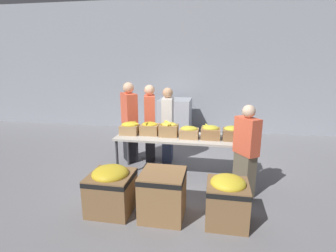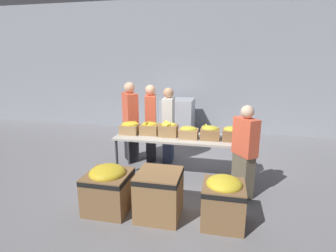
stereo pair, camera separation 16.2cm
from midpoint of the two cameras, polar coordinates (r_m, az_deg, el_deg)
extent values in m
plane|color=gray|center=(5.30, 1.26, -10.57)|extent=(30.00, 30.00, 0.00)
cube|color=#9399A3|center=(8.31, 5.31, 12.65)|extent=(16.00, 0.08, 4.00)
cube|color=beige|center=(5.03, 1.31, -2.54)|extent=(2.38, 0.76, 0.04)
cylinder|color=#38383D|center=(5.16, -11.89, -7.06)|extent=(0.05, 0.05, 0.75)
cylinder|color=#38383D|center=(4.82, 14.23, -8.77)|extent=(0.05, 0.05, 0.75)
cylinder|color=#38383D|center=(5.72, -9.50, -4.81)|extent=(0.05, 0.05, 0.75)
cylinder|color=#38383D|center=(5.41, 13.82, -6.16)|extent=(0.05, 0.05, 0.75)
cube|color=tan|center=(5.23, -9.20, -0.77)|extent=(0.35, 0.28, 0.18)
ellipsoid|color=yellow|center=(5.21, -9.24, 0.29)|extent=(0.32, 0.26, 0.11)
ellipsoid|color=yellow|center=(5.25, -8.24, 0.80)|extent=(0.07, 0.16, 0.05)
ellipsoid|color=yellow|center=(5.22, -8.53, 0.66)|extent=(0.13, 0.20, 0.05)
ellipsoid|color=yellow|center=(5.20, -8.05, 0.60)|extent=(0.19, 0.14, 0.05)
ellipsoid|color=yellow|center=(5.25, -9.00, 0.77)|extent=(0.15, 0.12, 0.05)
cube|color=#A37A4C|center=(5.18, -4.86, -0.74)|extent=(0.35, 0.31, 0.19)
ellipsoid|color=gold|center=(5.15, -4.88, 0.37)|extent=(0.30, 0.27, 0.09)
ellipsoid|color=gold|center=(5.14, -5.18, 0.73)|extent=(0.13, 0.18, 0.05)
ellipsoid|color=gold|center=(5.06, -5.55, 0.62)|extent=(0.06, 0.15, 0.04)
cube|color=#A37A4C|center=(5.03, -0.77, -0.99)|extent=(0.35, 0.26, 0.22)
ellipsoid|color=yellow|center=(5.00, -0.77, 0.30)|extent=(0.31, 0.21, 0.09)
ellipsoid|color=yellow|center=(4.94, -0.89, 0.44)|extent=(0.08, 0.21, 0.05)
ellipsoid|color=yellow|center=(5.07, -1.22, 0.96)|extent=(0.15, 0.14, 0.05)
ellipsoid|color=yellow|center=(4.94, -0.39, 0.49)|extent=(0.04, 0.16, 0.04)
ellipsoid|color=yellow|center=(4.99, -2.04, 0.52)|extent=(0.11, 0.20, 0.04)
cube|color=tan|center=(4.93, 3.67, -1.64)|extent=(0.35, 0.28, 0.17)
ellipsoid|color=gold|center=(4.90, 3.69, -0.60)|extent=(0.32, 0.25, 0.10)
ellipsoid|color=gold|center=(4.90, 3.42, -0.16)|extent=(0.14, 0.14, 0.05)
ellipsoid|color=gold|center=(4.91, 3.34, -0.22)|extent=(0.19, 0.10, 0.04)
cube|color=olive|center=(4.92, 8.32, -1.63)|extent=(0.35, 0.31, 0.19)
ellipsoid|color=gold|center=(4.90, 8.36, -0.46)|extent=(0.30, 0.24, 0.10)
ellipsoid|color=gold|center=(4.91, 7.56, -0.12)|extent=(0.21, 0.15, 0.05)
ellipsoid|color=gold|center=(4.93, 7.49, 0.22)|extent=(0.10, 0.16, 0.04)
ellipsoid|color=gold|center=(4.87, 8.38, -0.11)|extent=(0.15, 0.06, 0.06)
cube|color=olive|center=(4.93, 12.94, -1.81)|extent=(0.35, 0.32, 0.20)
ellipsoid|color=gold|center=(4.90, 13.01, -0.61)|extent=(0.31, 0.28, 0.10)
ellipsoid|color=gold|center=(4.96, 14.16, -0.07)|extent=(0.07, 0.22, 0.04)
ellipsoid|color=gold|center=(4.84, 13.85, -0.44)|extent=(0.05, 0.15, 0.04)
cube|color=#2D3856|center=(5.87, -0.85, -3.95)|extent=(0.23, 0.39, 0.78)
cube|color=silver|center=(5.69, -0.88, 2.90)|extent=(0.25, 0.46, 0.65)
sphere|color=tan|center=(5.62, -0.90, 7.23)|extent=(0.22, 0.22, 0.22)
cube|color=black|center=(5.95, -4.65, -3.61)|extent=(0.30, 0.42, 0.81)
cube|color=#EA5B3D|center=(5.77, -4.79, 3.36)|extent=(0.33, 0.50, 0.67)
sphere|color=#DBAD89|center=(5.70, -4.89, 7.78)|extent=(0.23, 0.23, 0.23)
cube|color=black|center=(5.96, -8.97, -3.58)|extent=(0.42, 0.45, 0.83)
cube|color=#EA5B3D|center=(5.77, -9.26, 3.64)|extent=(0.47, 0.52, 0.69)
sphere|color=#DBAD89|center=(5.71, -9.44, 8.21)|extent=(0.24, 0.24, 0.24)
cube|color=#6B604C|center=(4.59, 15.23, -10.17)|extent=(0.36, 0.40, 0.73)
cube|color=#EA5B3D|center=(4.36, 15.80, -2.15)|extent=(0.41, 0.46, 0.60)
sphere|color=beige|center=(4.27, 16.16, 3.08)|extent=(0.21, 0.21, 0.21)
cube|color=olive|center=(4.14, -13.35, -13.93)|extent=(0.63, 0.63, 0.59)
cube|color=black|center=(4.04, -13.55, -10.92)|extent=(0.64, 0.64, 0.07)
ellipsoid|color=gold|center=(4.01, -13.60, -10.07)|extent=(0.54, 0.54, 0.22)
cube|color=olive|center=(3.90, -2.38, -14.69)|extent=(0.61, 0.61, 0.68)
cube|color=black|center=(3.77, -2.42, -10.88)|extent=(0.62, 0.62, 0.07)
cube|color=olive|center=(3.84, 11.47, -16.18)|extent=(0.56, 0.56, 0.59)
cube|color=black|center=(3.73, 11.66, -12.98)|extent=(0.57, 0.57, 0.07)
ellipsoid|color=yellow|center=(3.70, 11.71, -12.08)|extent=(0.48, 0.48, 0.20)
cube|color=olive|center=(7.86, 0.94, -1.69)|extent=(0.99, 0.99, 0.13)
cube|color=#B2B7C1|center=(7.73, 0.96, 2.26)|extent=(0.91, 0.91, 0.98)
camera|label=1|loc=(0.08, -90.89, -0.22)|focal=28.00mm
camera|label=2|loc=(0.08, 89.11, 0.22)|focal=28.00mm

